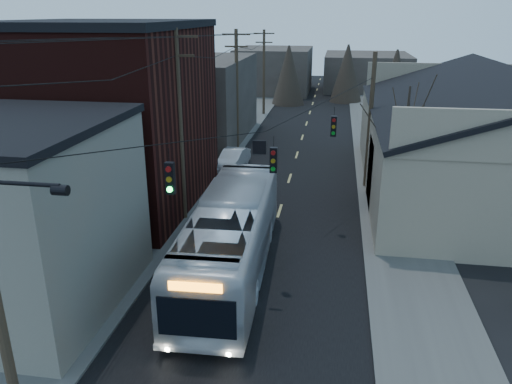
# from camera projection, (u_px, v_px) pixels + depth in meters

# --- Properties ---
(road_surface) EXTENTS (9.00, 110.00, 0.02)m
(road_surface) POSITION_uv_depth(u_px,v_px,m) (295.00, 162.00, 37.75)
(road_surface) COLOR black
(road_surface) RESTS_ON ground
(sidewalk_left) EXTENTS (4.00, 110.00, 0.12)m
(sidewalk_left) POSITION_uv_depth(u_px,v_px,m) (211.00, 158.00, 38.70)
(sidewalk_left) COLOR #474744
(sidewalk_left) RESTS_ON ground
(sidewalk_right) EXTENTS (4.00, 110.00, 0.12)m
(sidewalk_right) POSITION_uv_depth(u_px,v_px,m) (383.00, 165.00, 36.77)
(sidewalk_right) COLOR #474744
(sidewalk_right) RESTS_ON ground
(building_clapboard) EXTENTS (8.00, 8.00, 7.00)m
(building_clapboard) POSITION_uv_depth(u_px,v_px,m) (5.00, 219.00, 18.41)
(building_clapboard) COLOR #6C655A
(building_clapboard) RESTS_ON ground
(building_brick) EXTENTS (10.00, 12.00, 10.00)m
(building_brick) POSITION_uv_depth(u_px,v_px,m) (106.00, 119.00, 28.26)
(building_brick) COLOR black
(building_brick) RESTS_ON ground
(building_left_far) EXTENTS (9.00, 14.00, 7.00)m
(building_left_far) POSITION_uv_depth(u_px,v_px,m) (193.00, 100.00, 43.55)
(building_left_far) COLOR #38312D
(building_left_far) RESTS_ON ground
(warehouse) EXTENTS (16.16, 20.60, 7.73)m
(warehouse) POSITION_uv_depth(u_px,v_px,m) (502.00, 152.00, 30.26)
(warehouse) COLOR gray
(warehouse) RESTS_ON ground
(building_far_left) EXTENTS (10.00, 12.00, 6.00)m
(building_far_left) POSITION_uv_depth(u_px,v_px,m) (274.00, 70.00, 70.13)
(building_far_left) COLOR #38312D
(building_far_left) RESTS_ON ground
(building_far_right) EXTENTS (12.00, 14.00, 5.00)m
(building_far_right) POSITION_uv_depth(u_px,v_px,m) (366.00, 72.00, 73.01)
(building_far_right) COLOR #38312D
(building_far_right) RESTS_ON ground
(bare_tree) EXTENTS (0.40, 0.40, 7.20)m
(bare_tree) POSITION_uv_depth(u_px,v_px,m) (403.00, 155.00, 26.28)
(bare_tree) COLOR black
(bare_tree) RESTS_ON ground
(utility_lines) EXTENTS (11.24, 45.28, 10.50)m
(utility_lines) POSITION_uv_depth(u_px,v_px,m) (239.00, 110.00, 31.10)
(utility_lines) COLOR #382B1E
(utility_lines) RESTS_ON ground
(bus) EXTENTS (3.32, 12.49, 3.45)m
(bus) POSITION_uv_depth(u_px,v_px,m) (231.00, 237.00, 21.15)
(bus) COLOR silver
(bus) RESTS_ON ground
(parked_car) EXTENTS (1.98, 4.37, 1.39)m
(parked_car) POSITION_uv_depth(u_px,v_px,m) (233.00, 159.00, 36.02)
(parked_car) COLOR #B5B9BE
(parked_car) RESTS_ON ground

